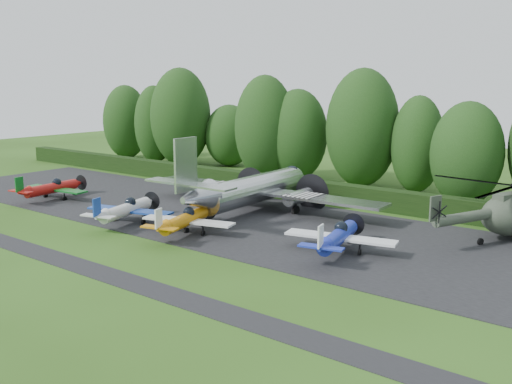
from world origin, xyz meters
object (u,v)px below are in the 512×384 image
Objects in this scene: transport_plane at (252,189)px; light_plane_blue at (338,237)px; light_plane_red at (52,188)px; light_plane_orange at (185,220)px; light_plane_white at (126,209)px.

transport_plane reaches higher than light_plane_blue.
light_plane_red is at bearing -164.65° from light_plane_blue.
light_plane_orange is at bearing 2.80° from light_plane_red.
light_plane_red is 31.96m from light_plane_blue.
light_plane_orange is 12.22m from light_plane_blue.
transport_plane is 14.17m from light_plane_blue.
light_plane_red is at bearing -169.12° from light_plane_orange.
light_plane_orange is at bearing -83.52° from transport_plane.
light_plane_white is 18.57m from light_plane_blue.
transport_plane is 3.05× the size of light_plane_red.
light_plane_red is (-19.35, -7.95, -0.96)m from transport_plane.
light_plane_white is at bearing -117.87° from transport_plane.
light_plane_white is (13.66, -1.87, 0.02)m from light_plane_red.
transport_plane is 2.99× the size of light_plane_white.
light_plane_red is 13.79m from light_plane_white.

